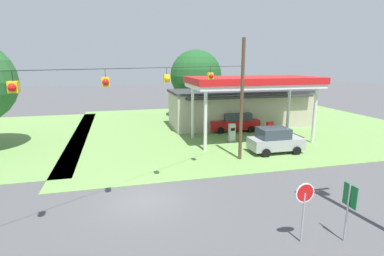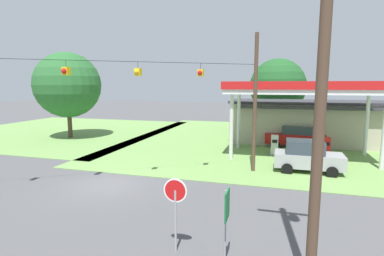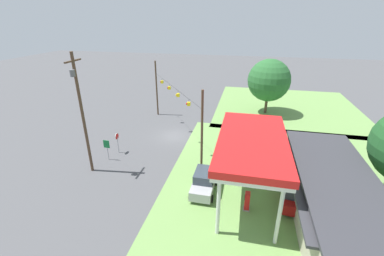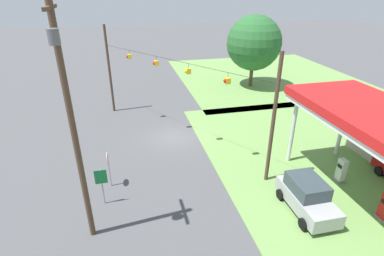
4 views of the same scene
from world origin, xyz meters
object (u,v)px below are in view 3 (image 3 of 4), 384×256
object	(u,v)px
tree_west_verge	(269,80)
stop_sign_roadside	(117,139)
route_sign	(107,146)
gas_station_store	(332,198)
car_at_pumps_front	(204,182)
fuel_pump_far	(247,202)
car_at_pumps_rear	(294,192)
gas_station_canopy	(252,143)
utility_pole_main	(82,110)
fuel_pump_near	(248,176)

from	to	relation	value
tree_west_verge	stop_sign_roadside	bearing A→B (deg)	-44.40
tree_west_verge	route_sign	bearing A→B (deg)	-42.30
gas_station_store	car_at_pumps_front	xyz separation A→B (m)	(-1.34, -10.14, -1.02)
gas_station_store	stop_sign_roadside	distance (m)	22.12
fuel_pump_far	car_at_pumps_front	distance (m)	4.22
car_at_pumps_rear	route_sign	size ratio (longest dim) A/B	2.17
gas_station_canopy	car_at_pumps_front	distance (m)	5.72
gas_station_store	utility_pole_main	distance (m)	22.68
gas_station_canopy	car_at_pumps_rear	xyz separation A→B (m)	(-0.05, 3.87, -4.22)
fuel_pump_far	utility_pole_main	distance (m)	17.06
gas_station_canopy	utility_pole_main	distance (m)	15.91
stop_sign_roadside	fuel_pump_far	bearing A→B (deg)	-113.96
gas_station_canopy	gas_station_store	bearing A→B (deg)	76.14
stop_sign_roadside	tree_west_verge	size ratio (longest dim) A/B	0.28
car_at_pumps_front	tree_west_verge	world-z (taller)	tree_west_verge
car_at_pumps_front	utility_pole_main	bearing A→B (deg)	-93.56
gas_station_store	gas_station_canopy	bearing A→B (deg)	-103.86
car_at_pumps_front	car_at_pumps_rear	bearing A→B (deg)	92.48
fuel_pump_far	route_sign	xyz separation A→B (m)	(-4.89, -15.29, 0.93)
car_at_pumps_rear	route_sign	world-z (taller)	route_sign
car_at_pumps_front	tree_west_verge	bearing A→B (deg)	165.03
gas_station_store	car_at_pumps_rear	xyz separation A→B (m)	(-1.60, -2.39, -1.04)
stop_sign_roadside	route_sign	size ratio (longest dim) A/B	1.04
fuel_pump_near	stop_sign_roadside	xyz separation A→B (m)	(-2.94, -14.93, 1.03)
tree_west_verge	fuel_pump_far	bearing A→B (deg)	-5.71
fuel_pump_near	fuel_pump_far	xyz separation A→B (m)	(3.70, 0.00, 0.00)
route_sign	tree_west_verge	bearing A→B (deg)	137.70
gas_station_store	fuel_pump_near	xyz separation A→B (m)	(-3.39, -6.27, -1.25)
gas_station_canopy	tree_west_verge	size ratio (longest dim) A/B	1.28
gas_station_store	route_sign	size ratio (longest dim) A/B	6.41
fuel_pump_far	route_sign	world-z (taller)	route_sign
car_at_pumps_front	utility_pole_main	size ratio (longest dim) A/B	0.35
gas_station_store	tree_west_verge	distance (m)	24.61
car_at_pumps_front	route_sign	bearing A→B (deg)	-105.33
fuel_pump_near	car_at_pumps_rear	size ratio (longest dim) A/B	0.32
gas_station_store	route_sign	bearing A→B (deg)	-102.02
fuel_pump_near	route_sign	distance (m)	15.36
gas_station_canopy	gas_station_store	world-z (taller)	gas_station_canopy
route_sign	fuel_pump_near	bearing A→B (deg)	85.54
gas_station_store	car_at_pumps_rear	world-z (taller)	gas_station_store
gas_station_store	fuel_pump_near	bearing A→B (deg)	-118.44
fuel_pump_far	car_at_pumps_rear	bearing A→B (deg)	116.16
fuel_pump_far	utility_pole_main	bearing A→B (deg)	-98.99
car_at_pumps_rear	fuel_pump_far	bearing A→B (deg)	121.25
fuel_pump_far	route_sign	bearing A→B (deg)	-107.74
fuel_pump_near	stop_sign_roadside	distance (m)	15.25
fuel_pump_near	car_at_pumps_front	size ratio (longest dim) A/B	0.40
stop_sign_roadside	fuel_pump_near	bearing A→B (deg)	-101.13
fuel_pump_near	fuel_pump_far	world-z (taller)	same
gas_station_canopy	route_sign	xyz separation A→B (m)	(-3.04, -15.29, -3.50)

